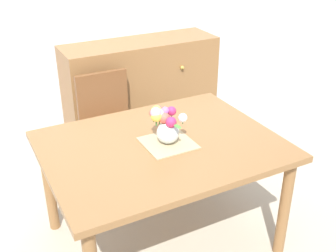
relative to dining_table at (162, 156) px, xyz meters
name	(u,v)px	position (x,y,z in m)	size (l,w,h in m)	color
ground_plane	(162,238)	(0.00, 0.00, -0.66)	(12.00, 12.00, 0.00)	#B7AD99
dining_table	(162,156)	(0.00, 0.00, 0.00)	(1.41, 1.09, 0.75)	olive
chair_far	(109,122)	(-0.03, 0.89, -0.14)	(0.42, 0.42, 0.90)	brown
dresser	(142,94)	(0.46, 1.33, -0.16)	(1.40, 0.47, 1.00)	olive
placemat	(168,143)	(0.03, -0.02, 0.09)	(0.29, 0.29, 0.01)	tan
flower_vase	(165,123)	(0.02, 0.00, 0.22)	(0.21, 0.26, 0.23)	silver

